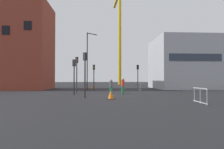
{
  "coord_description": "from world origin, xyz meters",
  "views": [
    {
      "loc": [
        -1.61,
        -20.56,
        1.71
      ],
      "look_at": [
        0.0,
        7.47,
        2.31
      ],
      "focal_mm": 31.18,
      "sensor_mm": 36.0,
      "label": 1
    }
  ],
  "objects_px": {
    "streetlamp_tall": "(88,57)",
    "traffic_light_verge": "(94,73)",
    "pedestrian_waiting": "(123,84)",
    "pedestrian_walking": "(111,85)",
    "traffic_light_crosswalk": "(77,69)",
    "traffic_light_corner": "(74,71)",
    "traffic_cone_striped": "(111,95)",
    "traffic_light_near": "(85,67)",
    "traffic_light_far": "(138,73)",
    "traffic_cone_by_barrier": "(91,87)",
    "construction_crane": "(119,21)"
  },
  "relations": [
    {
      "from": "streetlamp_tall",
      "to": "traffic_light_verge",
      "type": "distance_m",
      "value": 3.49
    },
    {
      "from": "streetlamp_tall",
      "to": "pedestrian_waiting",
      "type": "relative_size",
      "value": 4.66
    },
    {
      "from": "pedestrian_waiting",
      "to": "pedestrian_walking",
      "type": "bearing_deg",
      "value": 133.95
    },
    {
      "from": "pedestrian_walking",
      "to": "streetlamp_tall",
      "type": "bearing_deg",
      "value": 115.15
    },
    {
      "from": "traffic_light_crosswalk",
      "to": "traffic_light_corner",
      "type": "distance_m",
      "value": 2.53
    },
    {
      "from": "traffic_light_crosswalk",
      "to": "traffic_cone_striped",
      "type": "bearing_deg",
      "value": -61.04
    },
    {
      "from": "traffic_light_near",
      "to": "traffic_light_far",
      "type": "relative_size",
      "value": 1.04
    },
    {
      "from": "traffic_light_crosswalk",
      "to": "traffic_light_far",
      "type": "bearing_deg",
      "value": 40.17
    },
    {
      "from": "traffic_light_corner",
      "to": "traffic_cone_by_barrier",
      "type": "xyz_separation_m",
      "value": [
        1.14,
        11.92,
        -2.23
      ]
    },
    {
      "from": "construction_crane",
      "to": "traffic_light_near",
      "type": "relative_size",
      "value": 6.83
    },
    {
      "from": "construction_crane",
      "to": "traffic_light_corner",
      "type": "relative_size",
      "value": 7.41
    },
    {
      "from": "streetlamp_tall",
      "to": "traffic_light_near",
      "type": "bearing_deg",
      "value": -87.81
    },
    {
      "from": "traffic_cone_striped",
      "to": "traffic_cone_by_barrier",
      "type": "bearing_deg",
      "value": 98.83
    },
    {
      "from": "traffic_cone_by_barrier",
      "to": "streetlamp_tall",
      "type": "bearing_deg",
      "value": -93.14
    },
    {
      "from": "pedestrian_waiting",
      "to": "traffic_cone_striped",
      "type": "xyz_separation_m",
      "value": [
        -1.55,
        -4.7,
        -0.75
      ]
    },
    {
      "from": "traffic_light_verge",
      "to": "pedestrian_walking",
      "type": "bearing_deg",
      "value": -63.0
    },
    {
      "from": "streetlamp_tall",
      "to": "pedestrian_walking",
      "type": "bearing_deg",
      "value": -64.85
    },
    {
      "from": "traffic_light_far",
      "to": "pedestrian_walking",
      "type": "height_order",
      "value": "traffic_light_far"
    },
    {
      "from": "traffic_light_near",
      "to": "traffic_light_corner",
      "type": "height_order",
      "value": "traffic_light_near"
    },
    {
      "from": "traffic_light_near",
      "to": "pedestrian_walking",
      "type": "relative_size",
      "value": 2.39
    },
    {
      "from": "traffic_light_near",
      "to": "pedestrian_walking",
      "type": "distance_m",
      "value": 5.9
    },
    {
      "from": "construction_crane",
      "to": "pedestrian_waiting",
      "type": "height_order",
      "value": "construction_crane"
    },
    {
      "from": "traffic_light_corner",
      "to": "traffic_light_verge",
      "type": "bearing_deg",
      "value": 73.02
    },
    {
      "from": "traffic_light_crosswalk",
      "to": "traffic_light_far",
      "type": "height_order",
      "value": "traffic_light_crosswalk"
    },
    {
      "from": "traffic_light_corner",
      "to": "traffic_cone_striped",
      "type": "distance_m",
      "value": 5.92
    },
    {
      "from": "traffic_light_verge",
      "to": "traffic_light_crosswalk",
      "type": "bearing_deg",
      "value": -118.13
    },
    {
      "from": "traffic_light_verge",
      "to": "traffic_light_corner",
      "type": "relative_size",
      "value": 0.97
    },
    {
      "from": "pedestrian_waiting",
      "to": "traffic_cone_by_barrier",
      "type": "distance_m",
      "value": 12.08
    },
    {
      "from": "traffic_light_near",
      "to": "traffic_cone_striped",
      "type": "height_order",
      "value": "traffic_light_near"
    },
    {
      "from": "traffic_light_corner",
      "to": "traffic_cone_striped",
      "type": "height_order",
      "value": "traffic_light_corner"
    },
    {
      "from": "traffic_light_far",
      "to": "traffic_cone_striped",
      "type": "distance_m",
      "value": 14.96
    },
    {
      "from": "traffic_light_crosswalk",
      "to": "traffic_light_far",
      "type": "xyz_separation_m",
      "value": [
        8.63,
        7.29,
        -0.23
      ]
    },
    {
      "from": "construction_crane",
      "to": "streetlamp_tall",
      "type": "relative_size",
      "value": 3.23
    },
    {
      "from": "traffic_cone_by_barrier",
      "to": "traffic_light_corner",
      "type": "bearing_deg",
      "value": -95.46
    },
    {
      "from": "construction_crane",
      "to": "pedestrian_waiting",
      "type": "bearing_deg",
      "value": -94.88
    },
    {
      "from": "streetlamp_tall",
      "to": "pedestrian_waiting",
      "type": "xyz_separation_m",
      "value": [
        4.25,
        -7.71,
        -3.87
      ]
    },
    {
      "from": "traffic_light_far",
      "to": "traffic_cone_by_barrier",
      "type": "distance_m",
      "value": 8.1
    },
    {
      "from": "construction_crane",
      "to": "traffic_light_corner",
      "type": "xyz_separation_m",
      "value": [
        -8.09,
        -34.61,
        -15.65
      ]
    },
    {
      "from": "streetlamp_tall",
      "to": "traffic_light_corner",
      "type": "xyz_separation_m",
      "value": [
        -0.94,
        -8.28,
        -2.43
      ]
    },
    {
      "from": "traffic_light_verge",
      "to": "traffic_light_crosswalk",
      "type": "xyz_separation_m",
      "value": [
        -1.88,
        -3.51,
        0.4
      ]
    },
    {
      "from": "streetlamp_tall",
      "to": "traffic_light_verge",
      "type": "xyz_separation_m",
      "value": [
        0.9,
        -2.27,
        -2.49
      ]
    },
    {
      "from": "traffic_cone_by_barrier",
      "to": "traffic_light_verge",
      "type": "bearing_deg",
      "value": -83.27
    },
    {
      "from": "traffic_light_near",
      "to": "traffic_light_far",
      "type": "height_order",
      "value": "traffic_light_near"
    },
    {
      "from": "traffic_light_verge",
      "to": "traffic_light_corner",
      "type": "distance_m",
      "value": 6.29
    },
    {
      "from": "traffic_light_near",
      "to": "pedestrian_waiting",
      "type": "distance_m",
      "value": 5.59
    },
    {
      "from": "pedestrian_walking",
      "to": "traffic_cone_by_barrier",
      "type": "relative_size",
      "value": 2.8
    },
    {
      "from": "traffic_light_verge",
      "to": "traffic_light_corner",
      "type": "xyz_separation_m",
      "value": [
        -1.84,
        -6.02,
        0.06
      ]
    },
    {
      "from": "traffic_light_near",
      "to": "traffic_light_crosswalk",
      "type": "height_order",
      "value": "traffic_light_crosswalk"
    },
    {
      "from": "streetlamp_tall",
      "to": "traffic_light_verge",
      "type": "height_order",
      "value": "streetlamp_tall"
    },
    {
      "from": "traffic_light_near",
      "to": "traffic_cone_by_barrier",
      "type": "distance_m",
      "value": 15.3
    }
  ]
}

